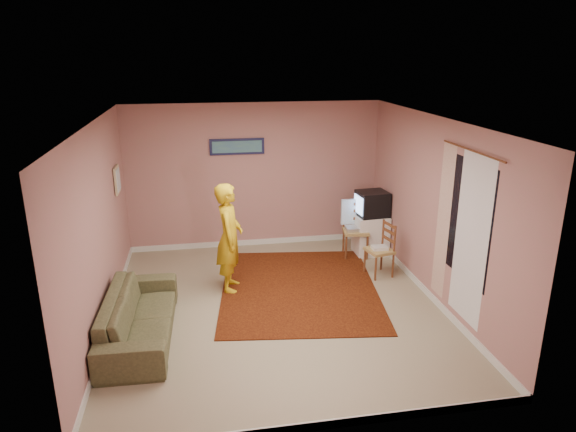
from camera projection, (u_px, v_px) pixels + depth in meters
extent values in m
plane|color=gray|center=(277.00, 307.00, 7.21)|extent=(5.00, 5.00, 0.00)
cube|color=#A07269|center=(255.00, 176.00, 9.15)|extent=(4.50, 0.02, 2.60)
cube|color=#A07269|center=(320.00, 308.00, 4.47)|extent=(4.50, 0.02, 2.60)
cube|color=#A07269|center=(99.00, 229.00, 6.44)|extent=(0.02, 5.00, 2.60)
cube|color=#A07269|center=(434.00, 211.00, 7.18)|extent=(0.02, 5.00, 2.60)
cube|color=white|center=(275.00, 121.00, 6.41)|extent=(4.50, 5.00, 0.02)
cube|color=silver|center=(256.00, 242.00, 9.53)|extent=(4.50, 0.02, 0.10)
cube|color=silver|center=(317.00, 426.00, 4.86)|extent=(4.50, 0.02, 0.10)
cube|color=silver|center=(110.00, 318.00, 6.82)|extent=(0.02, 5.00, 0.10)
cube|color=silver|center=(426.00, 292.00, 7.56)|extent=(0.02, 5.00, 0.10)
cube|color=black|center=(467.00, 221.00, 6.29)|extent=(0.01, 1.10, 1.50)
cube|color=white|center=(471.00, 240.00, 6.21)|extent=(0.01, 0.75, 2.10)
cube|color=beige|center=(443.00, 222.00, 6.86)|extent=(0.01, 0.35, 2.10)
cylinder|color=brown|center=(472.00, 151.00, 6.02)|extent=(0.02, 1.40, 0.02)
cube|color=#141539|center=(237.00, 147.00, 8.91)|extent=(0.95, 0.03, 0.28)
cube|color=#32578B|center=(237.00, 147.00, 8.89)|extent=(0.86, 0.01, 0.20)
cube|color=tan|center=(117.00, 180.00, 7.86)|extent=(0.03, 0.38, 0.42)
cube|color=silver|center=(118.00, 180.00, 7.87)|extent=(0.01, 0.30, 0.34)
cube|color=black|center=(299.00, 288.00, 7.78)|extent=(2.66, 3.15, 0.02)
cube|color=white|center=(371.00, 234.00, 9.05)|extent=(0.55, 0.50, 0.70)
cube|color=black|center=(372.00, 204.00, 8.87)|extent=(0.53, 0.49, 0.43)
cube|color=#8CB2F2|center=(359.00, 205.00, 8.81)|extent=(0.05, 0.36, 0.31)
cube|color=tan|center=(356.00, 231.00, 8.88)|extent=(0.48, 0.46, 0.05)
cube|color=brown|center=(356.00, 218.00, 8.81)|extent=(0.42, 0.10, 0.48)
cube|color=silver|center=(356.00, 228.00, 8.87)|extent=(0.36, 0.26, 0.06)
cube|color=#95CFF5|center=(353.00, 212.00, 8.97)|extent=(0.43, 0.05, 0.45)
cube|color=tan|center=(379.00, 251.00, 8.12)|extent=(0.45, 0.46, 0.05)
cube|color=brown|center=(380.00, 237.00, 8.06)|extent=(0.12, 0.39, 0.45)
cube|color=silver|center=(380.00, 248.00, 8.11)|extent=(0.25, 0.18, 0.05)
imported|color=brown|center=(139.00, 316.00, 6.37)|extent=(0.86, 2.04, 0.59)
imported|color=gold|center=(229.00, 238.00, 7.53)|extent=(0.48, 0.65, 1.64)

